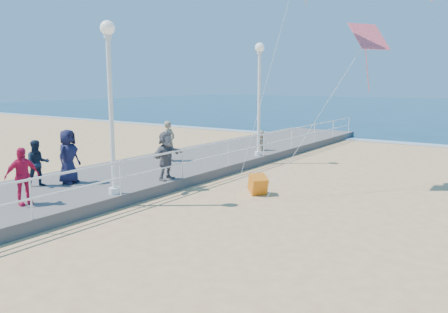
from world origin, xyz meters
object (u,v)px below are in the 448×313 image
Objects in this scene: lamp_post_mid at (110,90)px; spectator_5 at (166,156)px; lamp_post_far at (259,87)px; spectator_6 at (169,141)px; beach_walker_c at (261,144)px; spectator_7 at (38,163)px; spectator_4 at (68,157)px; spectator_3 at (22,176)px; box_kite at (258,186)px.

spectator_5 is (-0.05, 2.49, -2.38)m from lamp_post_mid.
lamp_post_far reaches higher than spectator_6.
lamp_post_far is 3.68× the size of beach_walker_c.
beach_walker_c is (2.17, 11.27, -0.47)m from spectator_7.
lamp_post_far is 3.36× the size of spectator_7.
beach_walker_c is at bearing 115.95° from lamp_post_far.
beach_walker_c is at bearing -23.51° from spectator_4.
lamp_post_far is 3.02× the size of spectator_5.
spectator_6 is at bearing 19.62° from spectator_7.
lamp_post_far is at bearing -29.46° from spectator_4.
lamp_post_mid is at bearing -106.72° from spectator_4.
spectator_3 is 0.95× the size of spectator_5.
lamp_post_far is (0.00, 9.00, 0.00)m from lamp_post_mid.
spectator_4 is at bearing -25.51° from beach_walker_c.
spectator_4 is 3.38m from spectator_5.
spectator_4 is at bearing 164.44° from box_kite.
box_kite is at bearing -69.68° from spectator_4.
lamp_post_mid reaches higher than beach_walker_c.
spectator_4 reaches higher than spectator_6.
spectator_4 is (-2.44, 0.11, -2.31)m from lamp_post_mid.
box_kite is (3.01, -5.15, -3.36)m from lamp_post_far.
box_kite is (3.06, 1.35, -0.98)m from spectator_5.
spectator_5 is 1.11× the size of spectator_7.
spectator_7 is at bearing 133.89° from spectator_5.
spectator_5 is at bearing -59.17° from spectator_4.
spectator_7 reaches higher than box_kite.
spectator_6 is at bearing -35.89° from beach_walker_c.
spectator_6 reaches higher than spectator_7.
lamp_post_mid is 3.36m from spectator_4.
spectator_7 is at bearing -106.49° from lamp_post_far.
lamp_post_far is at bearing 2.17° from spectator_3.
spectator_6 reaches higher than spectator_3.
lamp_post_mid is 3.88m from spectator_7.
lamp_post_mid is 6.44m from spectator_6.
lamp_post_far is at bearing 70.34° from box_kite.
spectator_3 is 7.89m from spectator_6.
spectator_6 is 5.41m from beach_walker_c.
spectator_6 is (-0.10, 5.32, -0.04)m from spectator_4.
spectator_3 is at bearing -95.95° from lamp_post_far.
lamp_post_far is 10.50m from spectator_7.
box_kite is at bearing -29.03° from spectator_7.
spectator_6 is at bearing 114.14° from box_kite.
lamp_post_far is at bearing -39.24° from spectator_6.
spectator_3 is 12.84m from beach_walker_c.
lamp_post_mid is at bearing -12.18° from beach_walker_c.
spectator_6 reaches higher than beach_walker_c.
spectator_6 is at bearing 115.08° from lamp_post_mid.
spectator_5 is at bearing -11.31° from beach_walker_c.
spectator_4 is at bearing 177.40° from lamp_post_mid.
beach_walker_c is (-0.72, 10.49, -2.94)m from lamp_post_mid.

